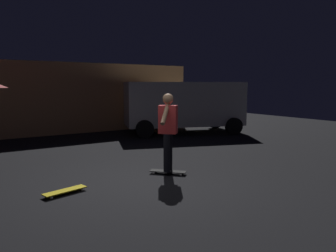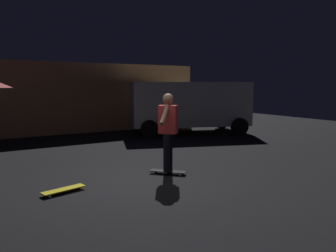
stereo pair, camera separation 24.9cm
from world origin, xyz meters
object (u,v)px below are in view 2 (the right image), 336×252
at_px(skateboard_spare, 64,190).
at_px(skater, 168,127).
at_px(skateboard_ridden, 168,172).
at_px(parked_van, 189,104).

distance_m(skateboard_spare, skater, 2.45).
bearing_deg(skateboard_ridden, skateboard_spare, -177.39).
bearing_deg(parked_van, skateboard_ridden, -128.91).
bearing_deg(skateboard_spare, skater, 2.61).
relative_size(skateboard_ridden, skater, 0.42).
xyz_separation_m(skateboard_ridden, skater, (-0.00, 0.00, 0.98)).
relative_size(skateboard_spare, skater, 0.48).
xyz_separation_m(parked_van, skateboard_ridden, (-3.96, -4.90, -1.11)).
xyz_separation_m(parked_van, skateboard_spare, (-6.20, -5.01, -1.11)).
xyz_separation_m(skateboard_ridden, skateboard_spare, (-2.24, -0.10, 0.00)).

